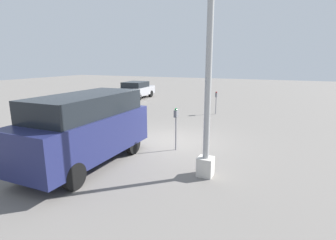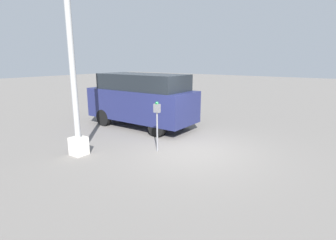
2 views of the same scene
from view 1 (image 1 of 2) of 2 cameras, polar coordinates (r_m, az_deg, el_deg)
ground_plane at (r=10.83m, az=0.08°, el=-4.75°), size 80.00×80.00×0.00m
parking_meter_near at (r=9.57m, az=1.75°, el=0.14°), size 0.20×0.12×1.59m
parking_meter_far at (r=16.49m, az=10.45°, el=4.84°), size 0.20×0.12×1.41m
lamp_post at (r=7.21m, az=8.65°, el=5.47°), size 0.44×0.44×6.66m
parked_van at (r=8.59m, az=-17.46°, el=-1.56°), size 4.73×1.86×2.26m
car_distant at (r=23.41m, az=-6.91°, el=6.61°), size 4.07×2.08×1.47m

